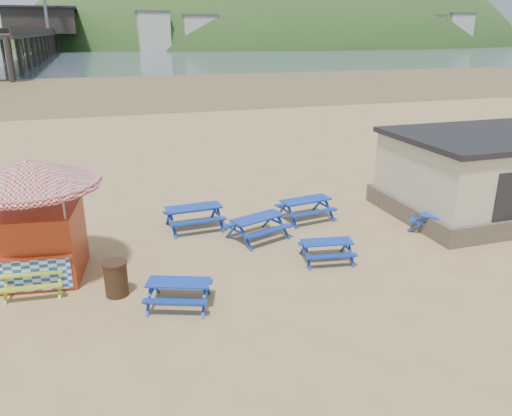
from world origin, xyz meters
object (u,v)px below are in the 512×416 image
object	(u,v)px
picnic_table_blue_b	(194,217)
litter_bin	(116,278)
picnic_table_yellow	(35,281)
ice_cream_kiosk	(33,204)
amenity_block	(489,174)
picnic_table_blue_a	(258,228)

from	to	relation	value
picnic_table_blue_b	litter_bin	distance (m)	5.11
picnic_table_blue_b	picnic_table_yellow	bearing A→B (deg)	-149.94
ice_cream_kiosk	litter_bin	world-z (taller)	ice_cream_kiosk
picnic_table_yellow	amenity_block	xyz separation A→B (m)	(16.34, 1.52, 1.24)
picnic_table_blue_a	amenity_block	distance (m)	9.44
ice_cream_kiosk	picnic_table_yellow	bearing A→B (deg)	-88.74
picnic_table_blue_a	ice_cream_kiosk	distance (m)	7.12
picnic_table_yellow	ice_cream_kiosk	xyz separation A→B (m)	(0.12, 1.00, 1.88)
picnic_table_blue_a	amenity_block	xyz separation A→B (m)	(9.36, -0.18, 1.17)
picnic_table_blue_b	litter_bin	xyz separation A→B (m)	(-2.95, -4.16, 0.08)
litter_bin	amenity_block	world-z (taller)	amenity_block
ice_cream_kiosk	amenity_block	world-z (taller)	ice_cream_kiosk
picnic_table_blue_a	picnic_table_yellow	world-z (taller)	picnic_table_blue_a
ice_cream_kiosk	amenity_block	xyz separation A→B (m)	(16.22, 0.52, -0.64)
picnic_table_blue_a	amenity_block	world-z (taller)	amenity_block
litter_bin	ice_cream_kiosk	bearing A→B (deg)	136.87
picnic_table_yellow	litter_bin	bearing A→B (deg)	-16.93
ice_cream_kiosk	amenity_block	size ratio (longest dim) A/B	0.60
picnic_table_blue_b	picnic_table_yellow	distance (m)	6.05
ice_cream_kiosk	picnic_table_blue_b	bearing A→B (deg)	33.11
picnic_table_blue_a	amenity_block	size ratio (longest dim) A/B	0.31
picnic_table_blue_a	litter_bin	world-z (taller)	litter_bin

